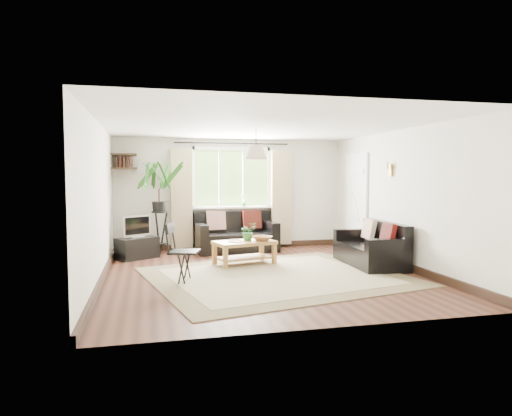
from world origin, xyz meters
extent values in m
plane|color=black|center=(0.00, 0.00, 0.00)|extent=(5.50, 5.50, 0.00)
plane|color=white|center=(0.00, 0.00, 2.40)|extent=(5.50, 5.50, 0.00)
cube|color=silver|center=(0.00, 2.75, 1.20)|extent=(5.00, 0.02, 2.40)
cube|color=silver|center=(0.00, -2.75, 1.20)|extent=(5.00, 0.02, 2.40)
cube|color=silver|center=(-2.50, 0.00, 1.20)|extent=(0.02, 5.50, 2.40)
cube|color=silver|center=(2.50, 0.00, 1.20)|extent=(0.02, 5.50, 2.40)
cube|color=beige|center=(0.17, -0.28, 0.01)|extent=(4.42, 4.00, 0.02)
cube|color=silver|center=(2.47, 1.70, 1.00)|extent=(0.06, 0.96, 2.06)
imported|color=#336E2C|center=(-0.04, 0.86, 0.59)|extent=(0.36, 0.33, 0.32)
imported|color=#935C32|center=(0.20, 0.78, 0.47)|extent=(0.46, 0.46, 0.08)
imported|color=white|center=(-0.36, 0.63, 0.44)|extent=(0.28, 0.28, 0.02)
imported|color=brown|center=(-0.36, 0.85, 0.44)|extent=(0.18, 0.23, 0.02)
cube|color=black|center=(-2.01, 1.89, 0.21)|extent=(0.87, 0.78, 0.41)
imported|color=#2D6023|center=(0.25, 2.63, 1.06)|extent=(0.14, 0.10, 0.27)
camera|label=1|loc=(-1.77, -7.13, 1.59)|focal=32.00mm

